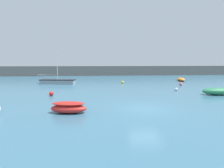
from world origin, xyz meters
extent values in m
cube|color=#38667F|center=(0.00, 0.00, -0.10)|extent=(120.00, 120.00, 0.20)
cube|color=#66605B|center=(0.00, 32.81, 1.24)|extent=(61.28, 3.21, 2.48)
cube|color=gray|center=(-10.43, 16.00, 0.30)|extent=(5.81, 2.46, 0.61)
cube|color=black|center=(-10.43, 16.00, 0.67)|extent=(5.93, 2.51, 0.12)
cylinder|color=silver|center=(-10.43, 16.00, 2.92)|extent=(0.09, 0.09, 4.61)
cylinder|color=silver|center=(-12.14, 16.29, 1.46)|extent=(3.43, 0.65, 0.07)
ellipsoid|color=orange|center=(11.95, 18.38, 0.30)|extent=(1.93, 3.44, 0.61)
ellipsoid|color=#287A4C|center=(9.54, 4.89, 0.40)|extent=(3.44, 1.60, 0.81)
ellipsoid|color=red|center=(-5.93, -0.71, 0.32)|extent=(2.78, 1.48, 0.65)
ellipsoid|color=red|center=(-5.93, -0.71, 0.70)|extent=(2.50, 1.33, 0.24)
sphere|color=yellow|center=(0.35, 15.60, 0.21)|extent=(0.42, 0.42, 0.42)
sphere|color=red|center=(-8.85, 5.80, 0.24)|extent=(0.48, 0.48, 0.48)
sphere|color=white|center=(6.15, 7.86, 0.19)|extent=(0.38, 0.38, 0.38)
sphere|color=#EA668C|center=(9.03, 12.48, 0.24)|extent=(0.48, 0.48, 0.48)
camera|label=1|loc=(-3.77, -13.33, 3.79)|focal=28.00mm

